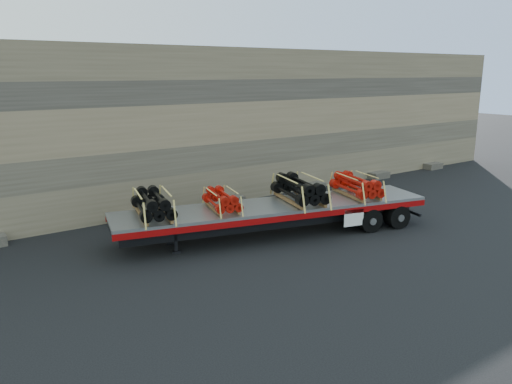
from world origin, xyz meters
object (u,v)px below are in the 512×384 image
bundle_midfront (222,201)px  bundle_rear (356,186)px  bundle_front (153,205)px  trailer (274,220)px  bundle_midrear (299,190)px

bundle_midfront → bundle_rear: (5.35, -1.31, 0.07)m
bundle_front → bundle_rear: (7.70, -1.88, -0.01)m
trailer → bundle_midfront: size_ratio=6.29×
bundle_midrear → bundle_rear: 2.48m
bundle_front → bundle_rear: bundle_front is taller
trailer → bundle_midfront: bearing=-180.0°
bundle_midfront → bundle_front: bearing=180.0°
bundle_midfront → trailer: bearing=0.0°
bundle_midfront → bundle_midrear: bearing=0.0°
bundle_midrear → bundle_front: bearing=180.0°
trailer → bundle_midrear: 1.45m
bundle_midrear → bundle_rear: bundle_midrear is taller
trailer → bundle_midfront: bundle_midfront is taller
bundle_midfront → bundle_midrear: bundle_midrear is taller
trailer → bundle_midrear: (0.99, -0.24, 1.04)m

